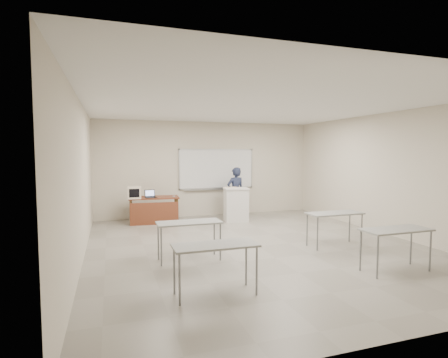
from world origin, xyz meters
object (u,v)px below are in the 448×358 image
object	(u,v)px
whiteboard	(217,169)
laptop	(151,196)
podium	(236,204)
crt_monitor	(134,192)
instructor_desk	(154,205)
mouse	(174,196)
presenter	(236,192)
keyboard	(230,187)

from	to	relation	value
whiteboard	laptop	world-z (taller)	whiteboard
podium	crt_monitor	xyz separation A→B (m)	(-2.88, 0.42, 0.42)
whiteboard	instructor_desk	distance (m)	2.43
whiteboard	laptop	size ratio (longest dim) A/B	8.49
podium	mouse	size ratio (longest dim) A/B	10.99
podium	instructor_desk	bearing A→B (deg)	176.28
podium	presenter	size ratio (longest dim) A/B	0.63
mouse	presenter	world-z (taller)	presenter
keyboard	mouse	bearing A→B (deg)	-177.44
laptop	presenter	distance (m)	2.63
whiteboard	mouse	world-z (taller)	whiteboard
crt_monitor	keyboard	distance (m)	2.75
crt_monitor	mouse	xyz separation A→B (m)	(1.10, -0.08, -0.15)
keyboard	presenter	xyz separation A→B (m)	(0.34, 0.49, -0.21)
instructor_desk	podium	size ratio (longest dim) A/B	1.43
whiteboard	crt_monitor	world-z (taller)	whiteboard
crt_monitor	keyboard	size ratio (longest dim) A/B	1.00
instructor_desk	laptop	bearing A→B (deg)	-166.26
crt_monitor	presenter	distance (m)	3.08
whiteboard	presenter	distance (m)	1.03
instructor_desk	crt_monitor	xyz separation A→B (m)	(-0.55, -0.01, 0.37)
whiteboard	presenter	world-z (taller)	whiteboard
whiteboard	podium	distance (m)	1.58
podium	keyboard	distance (m)	0.53
whiteboard	keyboard	distance (m)	1.23
keyboard	laptop	bearing A→B (deg)	-176.64
keyboard	podium	bearing A→B (deg)	-16.34
laptop	presenter	xyz separation A→B (m)	(2.62, 0.16, -0.02)
presenter	laptop	bearing A→B (deg)	-4.47
crt_monitor	presenter	bearing A→B (deg)	6.83
mouse	keyboard	xyz separation A→B (m)	(1.63, -0.26, 0.23)
laptop	mouse	bearing A→B (deg)	-14.67
mouse	keyboard	world-z (taller)	keyboard
whiteboard	mouse	size ratio (longest dim) A/B	27.62
presenter	mouse	bearing A→B (deg)	-1.26
laptop	whiteboard	bearing A→B (deg)	11.57
presenter	keyboard	bearing A→B (deg)	47.44
keyboard	whiteboard	bearing A→B (deg)	105.79
crt_monitor	presenter	world-z (taller)	presenter
laptop	keyboard	world-z (taller)	keyboard
keyboard	crt_monitor	bearing A→B (deg)	-175.34
mouse	presenter	size ratio (longest dim) A/B	0.06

